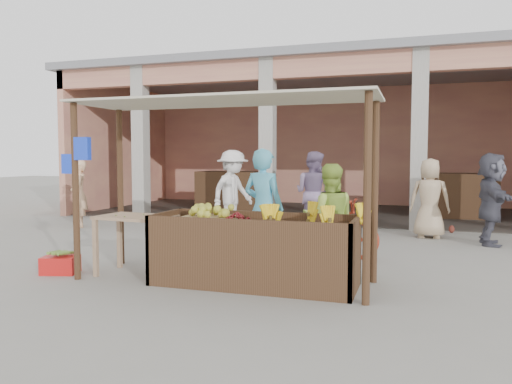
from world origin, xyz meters
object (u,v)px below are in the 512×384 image
(red_crate, at_px, (60,265))
(vendor_blue, at_px, (263,205))
(vendor_green, at_px, (329,216))
(fruit_stall, at_px, (254,254))
(motorcycle, at_px, (323,226))
(side_table, at_px, (136,226))

(red_crate, distance_m, vendor_blue, 3.01)
(red_crate, xyz_separation_m, vendor_green, (3.60, 1.15, 0.69))
(vendor_green, bearing_deg, vendor_blue, -17.24)
(fruit_stall, relative_size, motorcycle, 1.35)
(vendor_green, bearing_deg, fruit_stall, 35.14)
(fruit_stall, height_order, motorcycle, motorcycle)
(fruit_stall, xyz_separation_m, side_table, (-1.75, 0.05, 0.29))
(fruit_stall, bearing_deg, side_table, 178.40)
(red_crate, height_order, vendor_blue, vendor_blue)
(vendor_green, xyz_separation_m, motorcycle, (-0.29, 1.16, -0.31))
(side_table, xyz_separation_m, vendor_blue, (1.58, 0.93, 0.25))
(fruit_stall, bearing_deg, red_crate, -175.02)
(motorcycle, bearing_deg, vendor_green, -162.91)
(red_crate, xyz_separation_m, vendor_blue, (2.62, 1.22, 0.82))
(fruit_stall, height_order, side_table, side_table)
(fruit_stall, distance_m, motorcycle, 2.14)
(red_crate, relative_size, motorcycle, 0.24)
(red_crate, height_order, motorcycle, motorcycle)
(side_table, relative_size, vendor_blue, 0.57)
(vendor_blue, bearing_deg, motorcycle, -108.23)
(vendor_blue, bearing_deg, red_crate, 38.74)
(fruit_stall, relative_size, side_table, 2.43)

